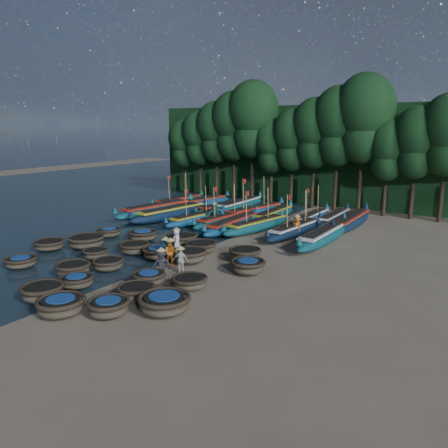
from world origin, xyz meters
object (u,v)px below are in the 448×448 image
Objects in this scene: coracle_6 at (73,269)px; fisherman_4 at (181,259)px; long_boat_4 at (225,219)px; fisherman_5 at (215,213)px; long_boat_8 at (324,236)px; long_boat_13 at (254,212)px; coracle_3 at (61,305)px; long_boat_1 at (156,209)px; long_boat_6 at (257,225)px; coracle_23 at (201,246)px; coracle_13 at (149,278)px; coracle_24 at (245,254)px; coracle_20 at (109,232)px; long_boat_9 at (178,201)px; coracle_12 at (108,264)px; fisherman_1 at (166,249)px; long_boat_14 at (273,215)px; long_boat_15 at (311,218)px; long_boat_17 at (351,221)px; long_boat_11 at (222,208)px; fisherman_0 at (177,239)px; fisherman_6 at (297,226)px; long_boat_5 at (233,224)px; long_boat_7 at (296,230)px; coracle_21 at (143,235)px; coracle_18 at (189,255)px; long_boat_16 at (334,218)px; coracle_11 at (95,253)px; coracle_5 at (21,262)px; coracle_22 at (182,239)px; coracle_9 at (164,303)px; long_boat_10 at (201,203)px; coracle_7 at (77,281)px; coracle_17 at (158,252)px; coracle_15 at (86,241)px; fisherman_2 at (171,252)px; fisherman_3 at (162,264)px; coracle_10 at (49,245)px; long_boat_12 at (240,205)px; long_boat_2 at (171,213)px.

coracle_6 is 1.21× the size of fisherman_4.
fisherman_5 is (-1.19, 0.23, 0.36)m from long_boat_4.
long_boat_13 reaches higher than long_boat_8.
coracle_3 is 7.13m from fisherman_4.
long_boat_1 is 10.48m from long_boat_6.
long_boat_6 reaches higher than coracle_23.
coracle_24 is at bearing 72.64° from coracle_13.
coracle_20 is 0.25× the size of long_boat_9.
fisherman_1 reaches higher than coracle_12.
long_boat_14 is at bearing 111.29° from long_boat_6.
long_boat_15 is 3.29m from long_boat_17.
long_boat_11 reaches higher than coracle_24.
fisherman_0 is 9.00m from fisherman_6.
long_boat_9 reaches higher than long_boat_17.
long_boat_7 is (4.78, 1.15, -0.02)m from long_boat_5.
long_boat_13 is (-8.34, 4.73, -0.01)m from long_boat_8.
coracle_21 is at bearing -93.21° from long_boat_13.
long_boat_9 is 4.33× the size of fisherman_0.
long_boat_7 is at bearing 61.38° from fisherman_4.
fisherman_0 is (-2.14, 1.36, 0.37)m from coracle_18.
coracle_20 is 0.25× the size of long_boat_16.
coracle_23 reaches higher than coracle_11.
coracle_22 is (4.66, 8.90, 0.07)m from coracle_5.
long_boat_5 is (-5.74, 14.32, 0.07)m from coracle_9.
coracle_22 is at bearing -49.04° from long_boat_10.
coracle_5 is at bearing -130.77° from long_boat_8.
coracle_7 is at bearing -53.07° from long_boat_1.
coracle_17 is at bearing 103.64° from coracle_3.
long_boat_9 is at bearing 90.62° from fisherman_1.
long_boat_11 is at bearing -174.87° from long_boat_13.
long_boat_1 is 1.16× the size of long_boat_4.
long_boat_17 is (8.87, 19.52, 0.17)m from coracle_6.
coracle_15 is at bearing 135.66° from coracle_3.
long_boat_9 reaches higher than fisherman_2.
fisherman_6 is (1.02, -5.12, 0.41)m from long_boat_15.
long_boat_14 is (11.09, -0.66, 0.01)m from long_boat_9.
long_boat_10 reaches higher than coracle_20.
coracle_20 is at bearing -136.78° from long_boat_5.
fisherman_3 reaches higher than coracle_21.
long_boat_7 reaches higher than long_boat_17.
coracle_10 is 17.38m from long_boat_13.
long_boat_12 is 7.94m from long_boat_15.
coracle_13 is (4.40, 1.31, -0.01)m from coracle_6.
coracle_11 is 0.23× the size of long_boat_5.
long_boat_9 is 0.86× the size of long_boat_17.
fisherman_6 is (-0.53, -6.12, 0.41)m from long_boat_16.
coracle_23 is 13.50m from long_boat_16.
long_boat_2 is 7.24m from long_boat_13.
long_boat_11 is 13.11m from fisherman_0.
long_boat_7 reaches higher than long_boat_15.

